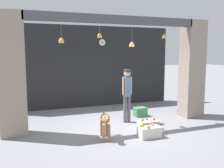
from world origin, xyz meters
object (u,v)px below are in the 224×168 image
(dog, at_px, (105,121))
(shopkeeper, at_px, (127,91))
(wall_clock, at_px, (102,42))
(fruit_crate_oranges, at_px, (149,132))
(produce_box_green, at_px, (140,112))
(fruit_crate_apples, at_px, (148,125))
(water_bottle, at_px, (160,130))

(dog, relative_size, shopkeeper, 0.49)
(shopkeeper, height_order, wall_clock, wall_clock)
(shopkeeper, xyz_separation_m, wall_clock, (0.04, 2.65, 1.64))
(fruit_crate_oranges, bearing_deg, produce_box_green, 69.35)
(shopkeeper, bearing_deg, fruit_crate_oranges, 84.64)
(wall_clock, bearing_deg, fruit_crate_oranges, -90.95)
(fruit_crate_oranges, distance_m, wall_clock, 4.90)
(dog, distance_m, fruit_crate_apples, 1.57)
(water_bottle, relative_size, wall_clock, 1.03)
(dog, bearing_deg, produce_box_green, 144.14)
(shopkeeper, distance_m, produce_box_green, 1.27)
(shopkeeper, distance_m, wall_clock, 3.12)
(dog, relative_size, fruit_crate_oranges, 1.43)
(produce_box_green, bearing_deg, fruit_crate_oranges, -110.65)
(shopkeeper, xyz_separation_m, fruit_crate_oranges, (-0.03, -1.55, -0.88))
(fruit_crate_apples, distance_m, wall_clock, 4.37)
(dog, height_order, fruit_crate_apples, dog)
(shopkeeper, relative_size, fruit_crate_oranges, 2.92)
(produce_box_green, height_order, wall_clock, wall_clock)
(shopkeeper, relative_size, wall_clock, 6.10)
(dog, distance_m, wall_clock, 4.66)
(shopkeeper, height_order, water_bottle, shopkeeper)
(fruit_crate_oranges, xyz_separation_m, fruit_crate_apples, (0.33, 0.65, -0.02))
(produce_box_green, relative_size, wall_clock, 1.50)
(produce_box_green, xyz_separation_m, wall_clock, (-0.72, 2.12, 2.51))
(produce_box_green, distance_m, wall_clock, 3.36)
(fruit_crate_apples, bearing_deg, dog, -165.52)
(produce_box_green, bearing_deg, dog, -136.83)
(shopkeeper, distance_m, water_bottle, 1.75)
(shopkeeper, xyz_separation_m, fruit_crate_apples, (0.30, -0.90, -0.90))
(dog, relative_size, produce_box_green, 2.00)
(dog, bearing_deg, water_bottle, 94.44)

